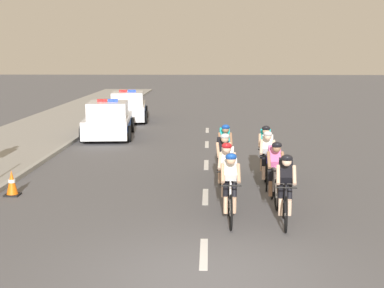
% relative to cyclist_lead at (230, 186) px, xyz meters
% --- Properties ---
extents(ground_plane, '(160.00, 160.00, 0.00)m').
position_rel_cyclist_lead_xyz_m(ground_plane, '(-0.52, -2.98, -0.79)').
color(ground_plane, '#56565B').
extents(sidewalk_slab, '(4.34, 60.00, 0.12)m').
position_rel_cyclist_lead_xyz_m(sidewalk_slab, '(-7.85, 11.02, -0.73)').
color(sidewalk_slab, gray).
rests_on(sidewalk_slab, ground).
extents(kerb_edge, '(0.16, 60.00, 0.13)m').
position_rel_cyclist_lead_xyz_m(kerb_edge, '(-5.76, 11.02, -0.72)').
color(kerb_edge, '#9E9E99').
rests_on(kerb_edge, ground).
extents(lane_markings_centre, '(0.14, 21.60, 0.01)m').
position_rel_cyclist_lead_xyz_m(lane_markings_centre, '(-0.52, 4.16, -0.78)').
color(lane_markings_centre, white).
rests_on(lane_markings_centre, ground).
extents(cyclist_lead, '(0.42, 1.72, 1.56)m').
position_rel_cyclist_lead_xyz_m(cyclist_lead, '(0.00, 0.00, 0.00)').
color(cyclist_lead, black).
rests_on(cyclist_lead, ground).
extents(cyclist_second, '(0.45, 1.72, 1.56)m').
position_rel_cyclist_lead_xyz_m(cyclist_second, '(1.12, -0.13, 0.00)').
color(cyclist_second, black).
rests_on(cyclist_second, ground).
extents(cyclist_third, '(0.44, 1.72, 1.56)m').
position_rel_cyclist_lead_xyz_m(cyclist_third, '(-0.02, 1.32, 0.00)').
color(cyclist_third, black).
rests_on(cyclist_third, ground).
extents(cyclist_fourth, '(0.42, 1.72, 1.56)m').
position_rel_cyclist_lead_xyz_m(cyclist_fourth, '(1.08, 1.46, 0.00)').
color(cyclist_fourth, black).
rests_on(cyclist_fourth, ground).
extents(cyclist_fifth, '(0.45, 1.72, 1.56)m').
position_rel_cyclist_lead_xyz_m(cyclist_fifth, '(-0.07, 2.77, 0.00)').
color(cyclist_fifth, black).
rests_on(cyclist_fifth, ground).
extents(cyclist_sixth, '(0.45, 1.72, 1.56)m').
position_rel_cyclist_lead_xyz_m(cyclist_sixth, '(1.08, 3.21, 0.00)').
color(cyclist_sixth, black).
rests_on(cyclist_sixth, ground).
extents(cyclist_seventh, '(0.42, 1.72, 1.56)m').
position_rel_cyclist_lead_xyz_m(cyclist_seventh, '(0.01, 4.52, 0.00)').
color(cyclist_seventh, black).
rests_on(cyclist_seventh, ground).
extents(cyclist_eighth, '(0.44, 1.72, 1.56)m').
position_rel_cyclist_lead_xyz_m(cyclist_eighth, '(1.14, 4.30, 0.00)').
color(cyclist_eighth, black).
rests_on(cyclist_eighth, ground).
extents(police_car_nearest, '(2.30, 4.54, 1.59)m').
position_rel_cyclist_lead_xyz_m(police_car_nearest, '(-4.63, 11.96, -0.11)').
color(police_car_nearest, silver).
rests_on(police_car_nearest, ground).
extents(police_car_second, '(2.32, 4.55, 1.59)m').
position_rel_cyclist_lead_xyz_m(police_car_second, '(-4.63, 17.73, -0.11)').
color(police_car_second, silver).
rests_on(police_car_second, ground).
extents(traffic_cone_mid, '(0.36, 0.36, 0.64)m').
position_rel_cyclist_lead_xyz_m(traffic_cone_mid, '(-5.30, 2.13, -0.48)').
color(traffic_cone_mid, black).
rests_on(traffic_cone_mid, ground).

